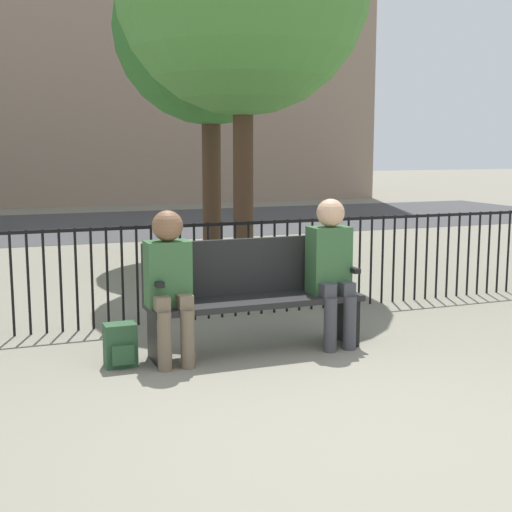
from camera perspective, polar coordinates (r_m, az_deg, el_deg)
The scene contains 8 objects.
ground_plane at distance 4.37m, azimuth 9.06°, elevation -13.93°, with size 80.00×80.00×0.00m, color gray.
park_bench at distance 5.90m, azimuth -0.28°, elevation -2.82°, with size 1.79×0.45×0.92m.
seated_person_0 at distance 5.52m, azimuth -6.95°, elevation -1.66°, with size 0.34×0.39×1.20m.
seated_person_1 at distance 6.01m, azimuth 6.04°, elevation -0.56°, with size 0.34×0.39×1.25m.
backpack at distance 5.61m, azimuth -10.79°, elevation -7.05°, with size 0.24×0.21×0.34m.
fence_railing at distance 6.95m, azimuth -3.81°, elevation -0.52°, with size 9.01×0.03×0.95m.
tree_1 at distance 10.91m, azimuth -3.69°, elevation 17.76°, with size 2.84×2.84×4.83m.
street_surface at distance 15.70m, azimuth -13.56°, elevation 2.39°, with size 24.00×6.00×0.01m.
Camera 1 is at (-2.07, -3.47, 1.68)m, focal length 50.00 mm.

